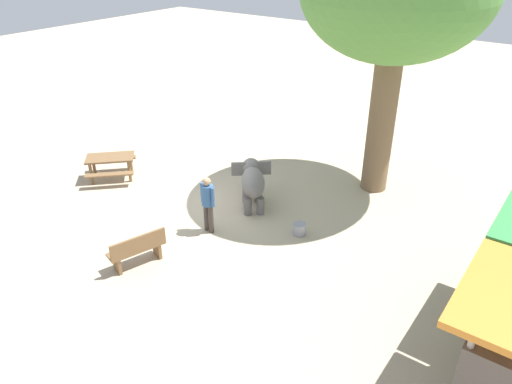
# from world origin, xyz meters

# --- Properties ---
(ground_plane) EXTENTS (60.00, 60.00, 0.00)m
(ground_plane) POSITION_xyz_m (0.00, 0.00, 0.00)
(ground_plane) COLOR #BAA88C
(elephant) EXTENTS (1.68, 1.63, 1.23)m
(elephant) POSITION_xyz_m (-0.85, 1.15, 0.79)
(elephant) COLOR slate
(elephant) RESTS_ON ground_plane
(person_handler) EXTENTS (0.32, 0.51, 1.62)m
(person_handler) POSITION_xyz_m (1.00, 1.04, 0.95)
(person_handler) COLOR #3F3833
(person_handler) RESTS_ON ground_plane
(wooden_bench) EXTENTS (1.46, 0.79, 0.88)m
(wooden_bench) POSITION_xyz_m (3.16, 0.66, 0.47)
(wooden_bench) COLOR brown
(wooden_bench) RESTS_ON ground_plane
(picnic_table_near) EXTENTS (2.11, 2.11, 0.78)m
(picnic_table_near) POSITION_xyz_m (0.48, -3.61, 0.59)
(picnic_table_near) COLOR brown
(picnic_table_near) RESTS_ON ground_plane
(feed_bucket) EXTENTS (0.36, 0.36, 0.32)m
(feed_bucket) POSITION_xyz_m (-0.32, 3.11, 0.16)
(feed_bucket) COLOR gray
(feed_bucket) RESTS_ON ground_plane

